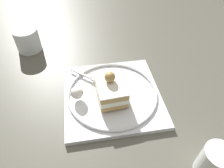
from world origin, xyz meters
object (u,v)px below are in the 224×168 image
object	(u,v)px
cake_slice	(110,89)
dessert_plate	(112,95)
whipped_cream_dollop	(77,93)
fork	(87,77)
drink_glass_far	(28,41)
drink_glass_near	(213,163)

from	to	relation	value
cake_slice	dessert_plate	bearing A→B (deg)	-109.22
dessert_plate	whipped_cream_dollop	xyz separation A→B (m)	(0.09, 0.01, 0.03)
whipped_cream_dollop	fork	size ratio (longest dim) A/B	0.33
drink_glass_far	fork	bearing A→B (deg)	140.15
cake_slice	drink_glass_near	bearing A→B (deg)	134.75
drink_glass_far	dessert_plate	bearing A→B (deg)	139.96
cake_slice	drink_glass_far	xyz separation A→B (m)	(0.27, -0.24, -0.01)
dessert_plate	drink_glass_near	world-z (taller)	drink_glass_near
cake_slice	drink_glass_far	bearing A→B (deg)	-42.16
drink_glass_near	drink_glass_far	size ratio (longest dim) A/B	0.97
dessert_plate	whipped_cream_dollop	bearing A→B (deg)	8.99
whipped_cream_dollop	drink_glass_near	xyz separation A→B (m)	(-0.27, 0.19, -0.00)
dessert_plate	cake_slice	xyz separation A→B (m)	(0.00, 0.01, 0.04)
fork	drink_glass_far	bearing A→B (deg)	-39.85
fork	drink_glass_near	size ratio (longest dim) A/B	1.29
fork	dessert_plate	bearing A→B (deg)	139.40
drink_glass_near	drink_glass_far	bearing A→B (deg)	-43.48
cake_slice	drink_glass_near	xyz separation A→B (m)	(-0.19, 0.19, -0.01)
dessert_plate	fork	distance (m)	0.09
drink_glass_far	cake_slice	bearing A→B (deg)	137.84
dessert_plate	drink_glass_far	size ratio (longest dim) A/B	3.54
dessert_plate	fork	size ratio (longest dim) A/B	2.81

